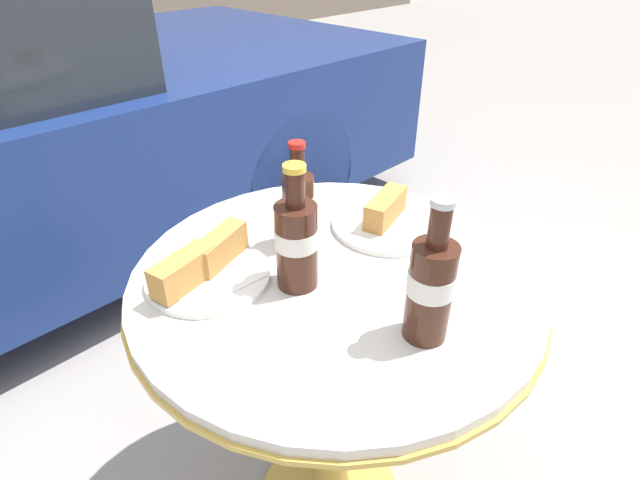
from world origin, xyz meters
TOP-DOWN VIEW (x-y plane):
  - bistro_table at (0.00, 0.00)m, footprint 0.75×0.75m
  - cola_bottle_left at (0.02, 0.12)m, footprint 0.06×0.06m
  - cola_bottle_right at (-0.07, 0.02)m, footprint 0.07×0.07m
  - cola_bottle_center at (-0.02, -0.21)m, footprint 0.07×0.07m
  - lunch_plate_near at (-0.18, 0.14)m, footprint 0.22×0.22m
  - lunch_plate_far at (0.19, 0.03)m, footprint 0.23×0.23m

SIDE VIEW (x-z plane):
  - bistro_table at x=0.00m, z-range 0.20..0.93m
  - lunch_plate_far at x=0.19m, z-range 0.71..0.77m
  - lunch_plate_near at x=-0.18m, z-range 0.71..0.78m
  - cola_bottle_left at x=0.02m, z-range 0.70..0.91m
  - cola_bottle_right at x=-0.07m, z-range 0.70..0.92m
  - cola_bottle_center at x=-0.02m, z-range 0.70..0.93m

